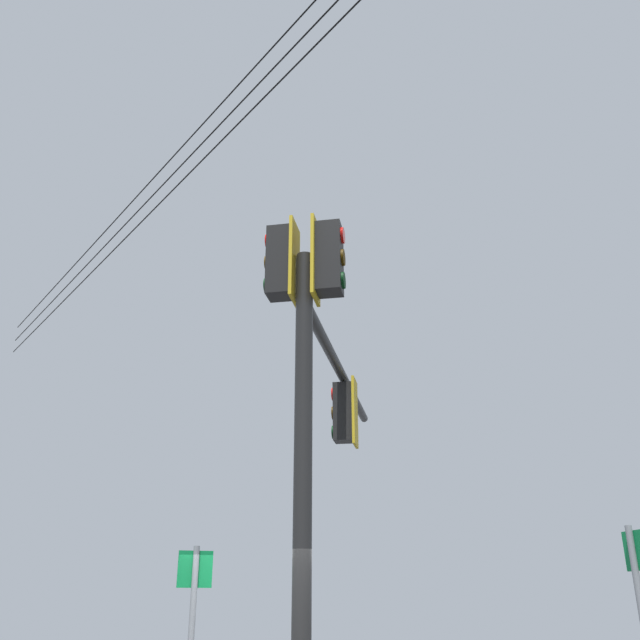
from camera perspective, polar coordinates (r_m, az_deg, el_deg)
signal_mast_assembly at (r=8.76m, az=-0.04°, el=-5.48°), size 1.75×5.72×6.32m
route_sign_primary at (r=8.51m, az=-10.52°, el=-24.25°), size 0.39×0.13×2.60m
overhead_wire_span at (r=11.33m, az=-5.10°, el=18.70°), size 16.26×23.88×1.19m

